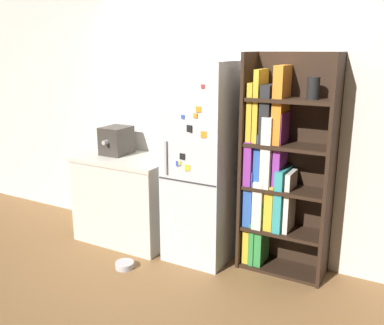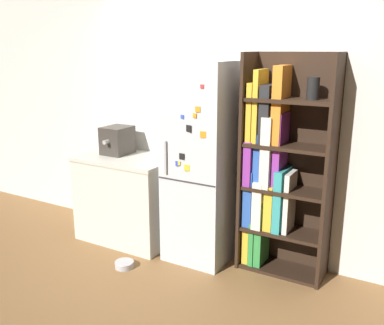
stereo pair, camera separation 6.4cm
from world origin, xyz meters
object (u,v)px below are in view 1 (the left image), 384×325
refrigerator (202,164)px  pet_bowl (125,265)px  bookshelf (277,171)px  espresso_machine (116,141)px

refrigerator → pet_bowl: (-0.51, -0.58, -0.91)m
bookshelf → espresso_machine: 1.71m
refrigerator → pet_bowl: size_ratio=10.43×
refrigerator → pet_bowl: bearing=-131.3°
bookshelf → pet_bowl: bookshelf is taller
bookshelf → pet_bowl: size_ratio=10.85×
refrigerator → pet_bowl: 1.19m
espresso_machine → bookshelf: bearing=3.7°
refrigerator → bookshelf: 0.69m
espresso_machine → pet_bowl: 1.29m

